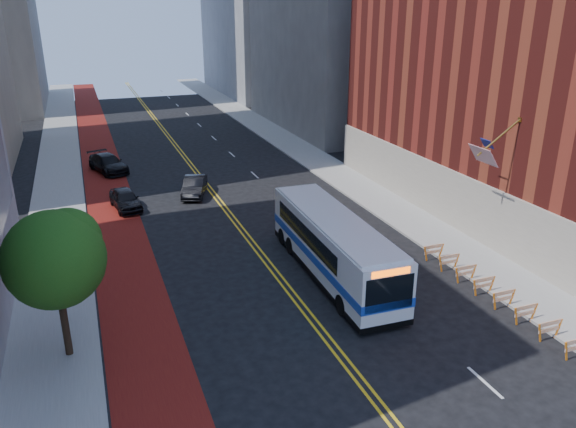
% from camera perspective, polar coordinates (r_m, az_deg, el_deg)
% --- Properties ---
extents(ground, '(160.00, 160.00, 0.00)m').
position_cam_1_polar(ground, '(24.60, 7.24, -16.34)').
color(ground, black).
rests_on(ground, ground).
extents(sidewalk_left, '(4.00, 140.00, 0.15)m').
position_cam_1_polar(sidewalk_left, '(49.48, -22.32, 1.82)').
color(sidewalk_left, gray).
rests_on(sidewalk_left, ground).
extents(sidewalk_right, '(4.00, 140.00, 0.15)m').
position_cam_1_polar(sidewalk_right, '(53.94, 3.95, 4.82)').
color(sidewalk_right, gray).
rests_on(sidewalk_right, ground).
extents(bus_lane_paint, '(3.60, 140.00, 0.01)m').
position_cam_1_polar(bus_lane_paint, '(49.47, -17.82, 2.30)').
color(bus_lane_paint, '#5F100D').
rests_on(bus_lane_paint, ground).
extents(center_line_inner, '(0.14, 140.00, 0.01)m').
position_cam_1_polar(center_line_inner, '(50.34, -8.82, 3.37)').
color(center_line_inner, gold).
rests_on(center_line_inner, ground).
extents(center_line_outer, '(0.14, 140.00, 0.01)m').
position_cam_1_polar(center_line_outer, '(50.41, -8.42, 3.42)').
color(center_line_outer, gold).
rests_on(center_line_outer, ground).
extents(lane_dashes, '(0.14, 98.20, 0.01)m').
position_cam_1_polar(lane_dashes, '(58.92, -5.73, 6.06)').
color(lane_dashes, silver).
rests_on(lane_dashes, ground).
extents(construction_barriers, '(1.42, 10.91, 1.00)m').
position_cam_1_polar(construction_barriers, '(31.50, 20.15, -7.25)').
color(construction_barriers, orange).
rests_on(construction_barriers, ground).
extents(street_tree, '(4.20, 4.20, 6.70)m').
position_cam_1_polar(street_tree, '(25.28, -22.55, -3.90)').
color(street_tree, black).
rests_on(street_tree, sidewalk_left).
extents(transit_bus, '(3.20, 13.07, 3.57)m').
position_cam_1_polar(transit_bus, '(32.01, 4.56, -3.13)').
color(transit_bus, white).
rests_on(transit_bus, ground).
extents(car_a, '(2.41, 4.66, 1.52)m').
position_cam_1_polar(car_a, '(44.41, -16.20, 1.45)').
color(car_a, black).
rests_on(car_a, ground).
extents(car_b, '(3.03, 4.90, 1.53)m').
position_cam_1_polar(car_b, '(46.34, -9.48, 2.80)').
color(car_b, black).
rests_on(car_b, ground).
extents(car_c, '(3.84, 5.93, 1.60)m').
position_cam_1_polar(car_c, '(54.80, -17.81, 4.91)').
color(car_c, black).
rests_on(car_c, ground).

